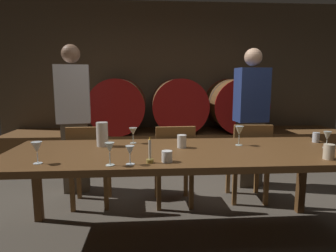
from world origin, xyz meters
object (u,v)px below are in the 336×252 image
object	(u,v)px
wine_glass_far_left	(37,148)
cup_center_right	(329,152)
wine_barrel_center	(178,105)
chair_left	(90,162)
cup_far_left	(167,156)
wine_glass_center_left	(133,132)
wine_glass_far_right	(327,136)
dining_table	(178,158)
pitcher	(102,134)
cup_center_left	(182,141)
guest_left	(74,118)
wine_barrel_left	(119,106)
wine_glass_right	(239,131)
chair_right	(249,159)
candle_center	(150,156)
guest_right	(251,117)
cup_far_right	(316,137)
wine_glass_center_right	(130,151)
wine_glass_left	(110,149)
wine_barrel_right	(234,105)
chair_center	(174,162)

from	to	relation	value
wine_glass_far_left	cup_center_right	xyz separation A→B (m)	(2.05, -0.03, -0.05)
wine_barrel_center	chair_left	xyz separation A→B (m)	(-1.13, -1.89, -0.43)
wine_barrel_center	cup_far_left	bearing A→B (deg)	-97.55
wine_glass_center_left	wine_glass_far_right	bearing A→B (deg)	-10.40
dining_table	pitcher	bearing A→B (deg)	162.20
chair_left	cup_center_left	distance (m)	1.13
guest_left	wine_glass_center_left	distance (m)	1.16
wine_glass_center_left	wine_glass_far_right	world-z (taller)	same
wine_barrel_left	wine_glass_right	size ratio (longest dim) A/B	5.27
chair_right	cup_center_left	xyz separation A→B (m)	(-0.82, -0.62, 0.34)
wine_barrel_center	candle_center	distance (m)	2.98
chair_left	chair_right	bearing A→B (deg)	178.60
guest_right	wine_glass_center_left	xyz separation A→B (m)	(-1.42, -0.92, -0.01)
cup_far_right	wine_glass_center_right	bearing A→B (deg)	-160.18
cup_far_right	wine_barrel_left	bearing A→B (deg)	130.63
guest_right	candle_center	xyz separation A→B (m)	(-1.27, -1.56, -0.06)
wine_barrel_left	cup_center_right	world-z (taller)	wine_barrel_left
guest_left	cup_center_left	xyz separation A→B (m)	(1.16, -1.09, -0.07)
dining_table	wine_glass_right	bearing A→B (deg)	15.32
pitcher	wine_glass_center_right	bearing A→B (deg)	-64.69
pitcher	cup_far_right	world-z (taller)	pitcher
wine_glass_far_left	cup_far_right	distance (m)	2.35
guest_right	cup_far_left	world-z (taller)	guest_right
guest_right	wine_glass_far_right	world-z (taller)	guest_right
chair_right	wine_glass_right	world-z (taller)	wine_glass_right
guest_right	wine_glass_left	distance (m)	2.22
wine_barrel_left	candle_center	size ratio (longest dim) A/B	4.83
wine_barrel_right	cup_center_right	distance (m)	2.93
wine_glass_center_left	wine_glass_right	xyz separation A→B (m)	(0.93, -0.15, 0.02)
wine_glass_center_left	wine_glass_center_right	world-z (taller)	wine_glass_center_left
pitcher	guest_left	bearing A→B (deg)	116.03
wine_glass_far_right	wine_glass_far_left	bearing A→B (deg)	-172.26
chair_right	wine_glass_left	bearing A→B (deg)	43.13
wine_glass_left	wine_glass_center_right	distance (m)	0.14
guest_right	wine_glass_right	size ratio (longest dim) A/B	10.12
candle_center	cup_far_right	bearing A→B (deg)	20.34
guest_right	wine_glass_right	world-z (taller)	guest_right
wine_barrel_left	dining_table	bearing A→B (deg)	-74.21
wine_glass_left	cup_far_right	world-z (taller)	wine_glass_left
wine_glass_right	wine_glass_far_right	world-z (taller)	wine_glass_right
wine_glass_center_right	chair_right	bearing A→B (deg)	41.77
guest_right	wine_glass_center_left	distance (m)	1.69
wine_barrel_center	dining_table	xyz separation A→B (m)	(-0.27, -2.59, -0.21)
wine_glass_left	cup_center_right	size ratio (longest dim) A/B	1.43
wine_barrel_left	pitcher	xyz separation A→B (m)	(0.10, -2.39, -0.04)
guest_left	cup_center_right	distance (m)	2.66
guest_left	wine_glass_center_right	distance (m)	1.74
chair_center	wine_glass_far_right	world-z (taller)	wine_glass_far_right
wine_barrel_right	wine_glass_far_left	bearing A→B (deg)	-127.71
wine_barrel_center	chair_right	distance (m)	2.01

